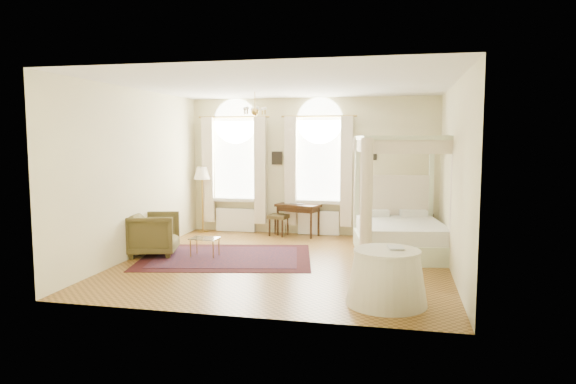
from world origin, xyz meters
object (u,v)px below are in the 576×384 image
object	(u,v)px
coffee_table	(205,240)
canopy_bed	(401,228)
stool	(279,218)
armchair	(154,234)
writing_desk	(298,209)
side_table	(387,277)
nightstand	(422,227)
floor_lamp	(202,176)

from	to	relation	value
coffee_table	canopy_bed	bearing A→B (deg)	14.73
stool	coffee_table	distance (m)	2.62
armchair	coffee_table	bearing A→B (deg)	-101.24
writing_desk	stool	bearing A→B (deg)	-168.60
coffee_table	side_table	distance (m)	4.22
nightstand	armchair	size ratio (longest dim) A/B	0.66
canopy_bed	armchair	xyz separation A→B (m)	(-4.84, -1.08, -0.12)
nightstand	coffee_table	size ratio (longest dim) A/B	1.10
writing_desk	stool	size ratio (longest dim) A/B	2.19
canopy_bed	writing_desk	distance (m)	2.86
stool	side_table	size ratio (longest dim) A/B	0.45
nightstand	writing_desk	world-z (taller)	writing_desk
canopy_bed	armchair	distance (m)	4.96
floor_lamp	coffee_table	bearing A→B (deg)	-67.59
floor_lamp	side_table	bearing A→B (deg)	-45.73
nightstand	floor_lamp	distance (m)	5.44
stool	floor_lamp	size ratio (longest dim) A/B	0.32
floor_lamp	stool	bearing A→B (deg)	-2.67
canopy_bed	armchair	size ratio (longest dim) A/B	2.63
canopy_bed	floor_lamp	distance (m)	5.15
canopy_bed	writing_desk	world-z (taller)	canopy_bed
writing_desk	nightstand	bearing A→B (deg)	0.00
side_table	armchair	bearing A→B (deg)	155.31
canopy_bed	side_table	xyz separation A→B (m)	(-0.20, -3.21, -0.16)
stool	side_table	bearing A→B (deg)	-60.29
canopy_bed	nightstand	xyz separation A→B (m)	(0.49, 1.54, -0.23)
stool	armchair	size ratio (longest dim) A/B	0.55
armchair	floor_lamp	world-z (taller)	floor_lamp
canopy_bed	coffee_table	size ratio (longest dim) A/B	4.42
coffee_table	side_table	world-z (taller)	side_table
stool	armchair	distance (m)	3.21
canopy_bed	coffee_table	distance (m)	3.92
armchair	coffee_table	size ratio (longest dim) A/B	1.68
canopy_bed	nightstand	distance (m)	1.64
nightstand	armchair	world-z (taller)	armchair
armchair	coffee_table	distance (m)	1.06
floor_lamp	nightstand	bearing A→B (deg)	0.00
stool	armchair	xyz separation A→B (m)	(-1.97, -2.53, 0.00)
writing_desk	armchair	distance (m)	3.58
writing_desk	floor_lamp	xyz separation A→B (m)	(-2.43, 0.00, 0.74)
nightstand	side_table	bearing A→B (deg)	-98.29
canopy_bed	side_table	size ratio (longest dim) A/B	2.15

